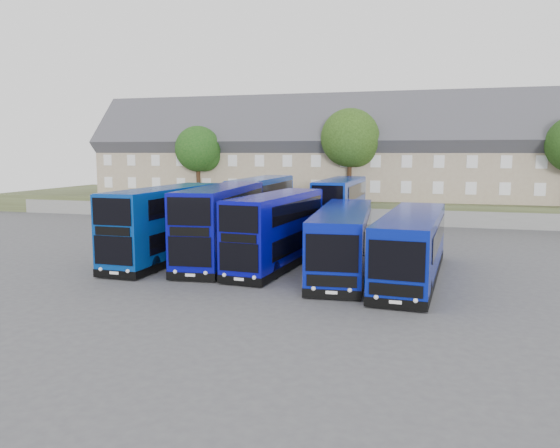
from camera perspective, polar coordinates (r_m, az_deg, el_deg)
The scene contains 13 objects.
ground at distance 31.00m, azimuth -3.38°, elevation -5.35°, with size 120.00×120.00×0.00m, color #4A4A4F.
retaining_wall at distance 53.85m, azimuth 4.86°, elevation 0.94°, with size 70.00×0.40×1.50m, color slate.
earth_bank at distance 63.63m, azimuth 6.52°, elevation 2.16°, with size 80.00×20.00×2.00m, color #434929.
terrace_row at distance 59.41m, azimuth 6.00°, elevation 7.19°, with size 54.00×10.40×11.20m.
dd_front_left at distance 35.56m, azimuth -11.87°, elevation -0.11°, with size 3.01×11.72×4.63m.
dd_front_mid at distance 34.72m, azimuth -6.11°, elevation -0.10°, with size 3.69×12.05×4.72m.
dd_front_right at distance 32.95m, azimuth -0.34°, elevation -0.78°, with size 3.51×11.17×4.37m.
dd_rear_left at distance 46.47m, azimuth -1.92°, elevation 1.85°, with size 2.88×11.85×4.69m.
dd_rear_right at distance 45.94m, azimuth 6.34°, elevation 1.71°, with size 2.83×11.71×4.64m.
coach_east_a at distance 31.93m, azimuth 6.61°, elevation -1.74°, with size 3.80×13.49×3.64m.
coach_east_b at distance 30.64m, azimuth 13.61°, elevation -2.33°, with size 3.65×13.34×3.61m.
tree_west at distance 58.67m, azimuth -8.40°, elevation 7.59°, with size 4.80×4.80×7.65m.
tree_mid at distance 54.74m, azimuth 7.49°, elevation 8.68°, with size 5.76×5.76×9.18m.
Camera 1 is at (9.78, -28.60, 6.91)m, focal length 35.00 mm.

